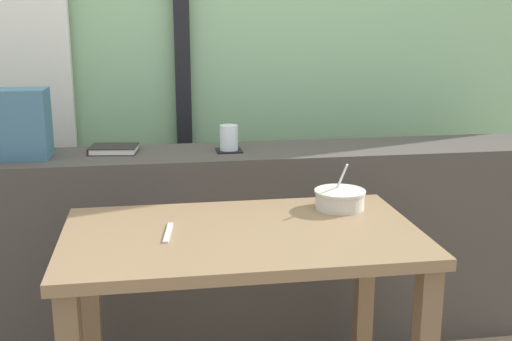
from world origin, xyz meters
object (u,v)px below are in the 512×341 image
object	(u,v)px
juice_glass	(229,138)
throw_pillow	(4,124)
coaster_square	(229,151)
fork_utensil	(168,232)
breakfast_table	(242,268)
soup_bowl	(340,199)
closed_book	(113,149)

from	to	relation	value
juice_glass	throw_pillow	world-z (taller)	throw_pillow
coaster_square	fork_utensil	bearing A→B (deg)	-112.39
breakfast_table	juice_glass	size ratio (longest dim) A/B	10.90
throw_pillow	soup_bowl	world-z (taller)	throw_pillow
juice_glass	throw_pillow	xyz separation A→B (m)	(-0.84, 0.00, 0.08)
soup_bowl	fork_utensil	distance (m)	0.60
breakfast_table	fork_utensil	xyz separation A→B (m)	(-0.22, 0.01, 0.12)
juice_glass	closed_book	xyz separation A→B (m)	(-0.45, 0.05, -0.04)
soup_bowl	fork_utensil	size ratio (longest dim) A/B	1.01
coaster_square	fork_utensil	size ratio (longest dim) A/B	0.59
closed_book	throw_pillow	bearing A→B (deg)	-173.65
breakfast_table	throw_pillow	bearing A→B (deg)	140.91
throw_pillow	soup_bowl	size ratio (longest dim) A/B	1.86
juice_glass	closed_book	bearing A→B (deg)	173.96
juice_glass	soup_bowl	xyz separation A→B (m)	(0.32, -0.47, -0.13)
throw_pillow	soup_bowl	xyz separation A→B (m)	(1.15, -0.47, -0.21)
coaster_square	soup_bowl	bearing A→B (deg)	-55.73
closed_book	soup_bowl	distance (m)	0.93
juice_glass	soup_bowl	world-z (taller)	juice_glass
breakfast_table	fork_utensil	distance (m)	0.25
breakfast_table	closed_book	distance (m)	0.84
juice_glass	throw_pillow	distance (m)	0.84
breakfast_table	fork_utensil	size ratio (longest dim) A/B	6.33
breakfast_table	fork_utensil	bearing A→B (deg)	176.45
throw_pillow	closed_book	bearing A→B (deg)	6.35
juice_glass	soup_bowl	size ratio (longest dim) A/B	0.57
juice_glass	fork_utensil	bearing A→B (deg)	-112.39
throw_pillow	fork_utensil	size ratio (longest dim) A/B	1.88
breakfast_table	soup_bowl	xyz separation A→B (m)	(0.36, 0.18, 0.15)
throw_pillow	fork_utensil	bearing A→B (deg)	-47.70
fork_utensil	breakfast_table	bearing A→B (deg)	3.21
coaster_square	soup_bowl	distance (m)	0.57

